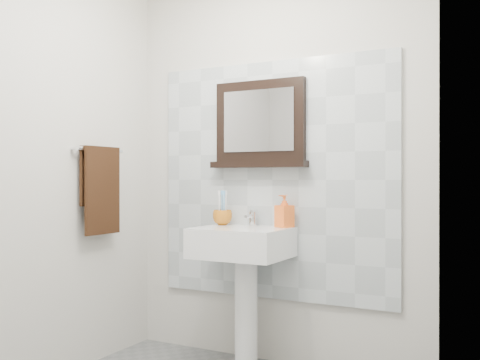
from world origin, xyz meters
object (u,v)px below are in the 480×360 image
object	(u,v)px
framed_mirror	(260,126)
hand_towel	(101,183)
soap_dispenser	(284,211)
pedestal_sink	(243,258)
toothbrush_cup	(222,217)

from	to	relation	value
framed_mirror	hand_towel	world-z (taller)	framed_mirror
soap_dispenser	hand_towel	xyz separation A→B (m)	(-1.05, -0.46, 0.17)
pedestal_sink	toothbrush_cup	size ratio (longest dim) A/B	7.81
soap_dispenser	framed_mirror	bearing A→B (deg)	-169.95
framed_mirror	soap_dispenser	bearing A→B (deg)	-14.81
soap_dispenser	pedestal_sink	bearing A→B (deg)	-123.18
pedestal_sink	hand_towel	world-z (taller)	hand_towel
hand_towel	toothbrush_cup	bearing A→B (deg)	33.94
soap_dispenser	hand_towel	size ratio (longest dim) A/B	0.36
toothbrush_cup	framed_mirror	bearing A→B (deg)	19.93
pedestal_sink	toothbrush_cup	world-z (taller)	pedestal_sink
toothbrush_cup	soap_dispenser	size ratio (longest dim) A/B	0.62
soap_dispenser	framed_mirror	distance (m)	0.57
framed_mirror	pedestal_sink	bearing A→B (deg)	-98.01
soap_dispenser	framed_mirror	size ratio (longest dim) A/B	0.31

